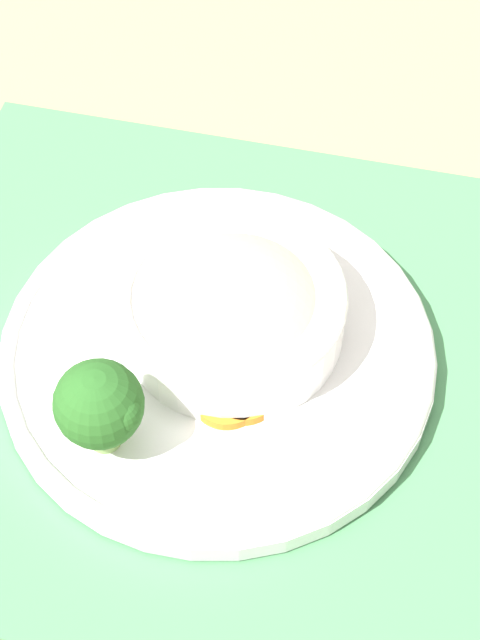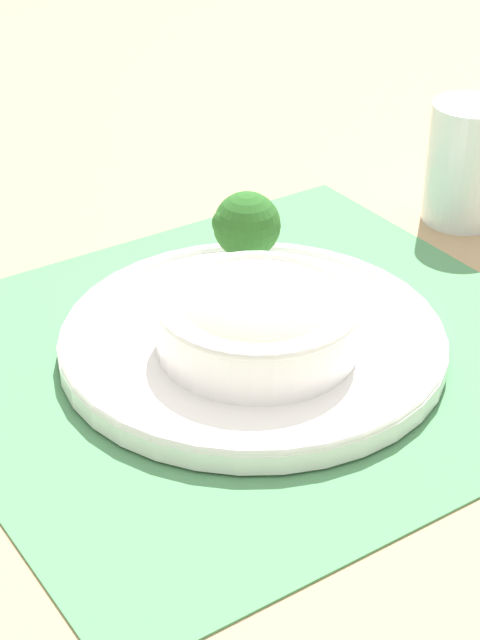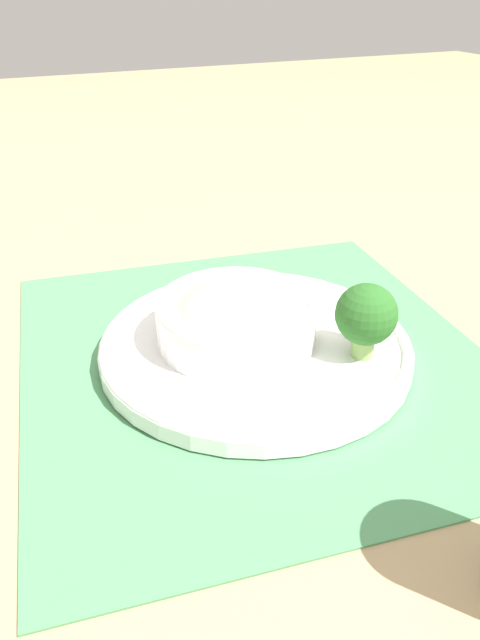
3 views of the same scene
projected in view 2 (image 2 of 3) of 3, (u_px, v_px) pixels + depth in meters
The scene contains 10 objects.
ground_plane at pixel (253, 355), 0.87m from camera, with size 4.00×4.00×0.00m, color tan.
placemat at pixel (253, 353), 0.87m from camera, with size 0.55×0.52×0.00m.
plate at pixel (253, 340), 0.86m from camera, with size 0.31×0.31×0.02m.
bowl at pixel (258, 318), 0.83m from camera, with size 0.16×0.16×0.05m.
broccoli_floret at pixel (246, 226), 0.92m from camera, with size 0.06×0.06×0.07m.
carrot_slice_near at pixel (207, 314), 0.88m from camera, with size 0.05×0.05×0.01m.
carrot_slice_middle at pixel (200, 321), 0.87m from camera, with size 0.05×0.05×0.01m.
carrot_slice_far at pixel (197, 329), 0.86m from camera, with size 0.05×0.05×0.01m.
carrot_slice_extra at pixel (198, 337), 0.85m from camera, with size 0.05×0.05×0.01m.
water_glass at pixel (466, 169), 1.05m from camera, with size 0.08×0.08×0.12m.
Camera 2 is at (-0.48, -0.54, 0.48)m, focal length 60.00 mm.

